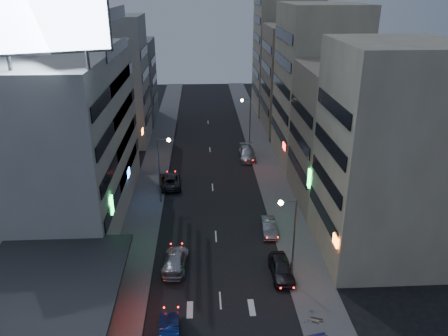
{
  "coord_description": "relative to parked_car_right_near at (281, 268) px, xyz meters",
  "views": [
    {
      "loc": [
        -1.25,
        -25.05,
        24.11
      ],
      "look_at": [
        0.99,
        16.71,
        6.56
      ],
      "focal_mm": 35.0,
      "sensor_mm": 36.0,
      "label": 1
    }
  ],
  "objects": [
    {
      "name": "ground",
      "position": [
        -5.6,
        -7.03,
        -0.8
      ],
      "size": [
        180.0,
        180.0,
        0.0
      ],
      "primitive_type": "plane",
      "color": "black",
      "rests_on": "ground"
    },
    {
      "name": "sidewalk_left",
      "position": [
        -13.6,
        22.97,
        -0.74
      ],
      "size": [
        4.0,
        120.0,
        0.12
      ],
      "primitive_type": "cube",
      "color": "#4C4C4F",
      "rests_on": "ground"
    },
    {
      "name": "sidewalk_right",
      "position": [
        2.4,
        22.97,
        -0.74
      ],
      "size": [
        4.0,
        120.0,
        0.12
      ],
      "primitive_type": "cube",
      "color": "#4C4C4F",
      "rests_on": "ground"
    },
    {
      "name": "food_court",
      "position": [
        -19.5,
        -5.03,
        1.19
      ],
      "size": [
        11.0,
        13.0,
        3.88
      ],
      "color": "#B7AF8F",
      "rests_on": "ground"
    },
    {
      "name": "white_building",
      "position": [
        -22.6,
        12.97,
        8.2
      ],
      "size": [
        14.0,
        24.0,
        18.0
      ],
      "primitive_type": "cube",
      "color": "#A5A5A0",
      "rests_on": "ground"
    },
    {
      "name": "shophouse_near",
      "position": [
        9.4,
        3.47,
        9.2
      ],
      "size": [
        10.0,
        11.0,
        20.0
      ],
      "primitive_type": "cube",
      "color": "#B7AF8F",
      "rests_on": "ground"
    },
    {
      "name": "shophouse_mid",
      "position": [
        9.9,
        14.97,
        7.2
      ],
      "size": [
        11.0,
        12.0,
        16.0
      ],
      "primitive_type": "cube",
      "color": "gray",
      "rests_on": "ground"
    },
    {
      "name": "shophouse_far",
      "position": [
        9.4,
        27.97,
        10.2
      ],
      "size": [
        10.0,
        14.0,
        22.0
      ],
      "primitive_type": "cube",
      "color": "#B7AF8F",
      "rests_on": "ground"
    },
    {
      "name": "far_left_a",
      "position": [
        -21.1,
        37.97,
        9.2
      ],
      "size": [
        11.0,
        10.0,
        20.0
      ],
      "primitive_type": "cube",
      "color": "#A5A5A0",
      "rests_on": "ground"
    },
    {
      "name": "far_left_b",
      "position": [
        -21.6,
        50.97,
        6.7
      ],
      "size": [
        12.0,
        10.0,
        15.0
      ],
      "primitive_type": "cube",
      "color": "gray",
      "rests_on": "ground"
    },
    {
      "name": "far_right_a",
      "position": [
        9.9,
        42.97,
        8.2
      ],
      "size": [
        11.0,
        12.0,
        18.0
      ],
      "primitive_type": "cube",
      "color": "gray",
      "rests_on": "ground"
    },
    {
      "name": "far_right_b",
      "position": [
        10.4,
        56.97,
        11.2
      ],
      "size": [
        12.0,
        12.0,
        24.0
      ],
      "primitive_type": "cube",
      "color": "#B7AF8F",
      "rests_on": "ground"
    },
    {
      "name": "billboard",
      "position": [
        -18.59,
        2.95,
        20.86
      ],
      "size": [
        9.52,
        3.75,
        6.2
      ],
      "rotation": [
        0.0,
        0.0,
        0.35
      ],
      "color": "#595B60",
      "rests_on": "white_building"
    },
    {
      "name": "street_lamp_right_near",
      "position": [
        0.3,
        -1.03,
        4.57
      ],
      "size": [
        1.6,
        0.44,
        8.02
      ],
      "color": "#595B60",
      "rests_on": "sidewalk_right"
    },
    {
      "name": "street_lamp_left",
      "position": [
        -11.5,
        14.97,
        4.57
      ],
      "size": [
        1.6,
        0.44,
        8.02
      ],
      "color": "#595B60",
      "rests_on": "sidewalk_left"
    },
    {
      "name": "street_lamp_right_far",
      "position": [
        0.3,
        32.97,
        4.57
      ],
      "size": [
        1.6,
        0.44,
        8.02
      ],
      "color": "#595B60",
      "rests_on": "sidewalk_right"
    },
    {
      "name": "parked_car_right_near",
      "position": [
        0.0,
        0.0,
        0.0
      ],
      "size": [
        1.98,
        4.72,
        1.6
      ],
      "primitive_type": "imported",
      "rotation": [
        0.0,
        0.0,
        0.02
      ],
      "color": "#26252A",
      "rests_on": "ground"
    },
    {
      "name": "parked_car_right_mid",
      "position": [
        0.0,
        7.45,
        -0.13
      ],
      "size": [
        1.61,
        4.13,
        1.34
      ],
      "primitive_type": "imported",
      "rotation": [
        0.0,
        0.0,
        -0.05
      ],
      "color": "gray",
      "rests_on": "ground"
    },
    {
      "name": "parked_car_left",
      "position": [
        -11.08,
        19.69,
        -0.01
      ],
      "size": [
        3.05,
        5.89,
        1.59
      ],
      "primitive_type": "imported",
      "rotation": [
        0.0,
        0.0,
        3.22
      ],
      "color": "#26262B",
      "rests_on": "ground"
    },
    {
      "name": "parked_car_right_far",
      "position": [
        -0.08,
        28.85,
        0.02
      ],
      "size": [
        2.36,
        5.68,
        1.64
      ],
      "primitive_type": "imported",
      "rotation": [
        0.0,
        0.0,
        -0.01
      ],
      "color": "#A9AEB2",
      "rests_on": "ground"
    },
    {
      "name": "road_car_blue",
      "position": [
        -9.53,
        -7.04,
        -0.12
      ],
      "size": [
        1.73,
        4.22,
        1.36
      ],
      "primitive_type": "imported",
      "rotation": [
        0.0,
        0.0,
        3.21
      ],
      "color": "navy",
      "rests_on": "ground"
    },
    {
      "name": "road_car_silver",
      "position": [
        -9.53,
        1.84,
        -0.05
      ],
      "size": [
        2.51,
        5.34,
        1.51
      ],
      "primitive_type": "imported",
      "rotation": [
        0.0,
        0.0,
        3.06
      ],
      "color": "#A9ABB2",
      "rests_on": "ground"
    },
    {
      "name": "person",
      "position": [
        0.7,
        -0.63,
        0.19
      ],
      "size": [
        0.76,
        0.68,
        1.74
      ],
      "primitive_type": "imported",
      "rotation": [
        0.0,
        0.0,
        3.67
      ],
      "color": "black",
      "rests_on": "sidewalk_right"
    },
    {
      "name": "scooter_blue",
      "position": [
        2.02,
        -7.15,
        -0.05
      ],
      "size": [
        1.11,
        2.15,
        1.25
      ],
      "primitive_type": null,
      "rotation": [
        0.0,
        0.0,
        1.79
      ],
      "color": "navy",
      "rests_on": "sidewalk_right"
    },
    {
      "name": "scooter_black_b",
      "position": [
        2.33,
        -5.76,
        -0.19
      ],
      "size": [
        1.05,
        1.7,
        0.98
      ],
      "primitive_type": null,
      "rotation": [
        0.0,
        0.0,
        1.22
      ],
      "color": "black",
      "rests_on": "sidewalk_right"
    },
    {
      "name": "scooter_silver_b",
      "position": [
        1.99,
        -5.91,
        -0.19
      ],
      "size": [
        1.12,
        1.67,
        0.97
      ],
      "primitive_type": null,
      "rotation": [
        0.0,
        0.0,
        1.16
      ],
      "color": "#9A9DA1",
      "rests_on": "sidewalk_right"
    }
  ]
}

